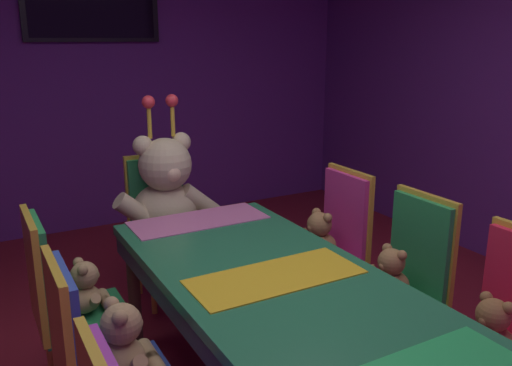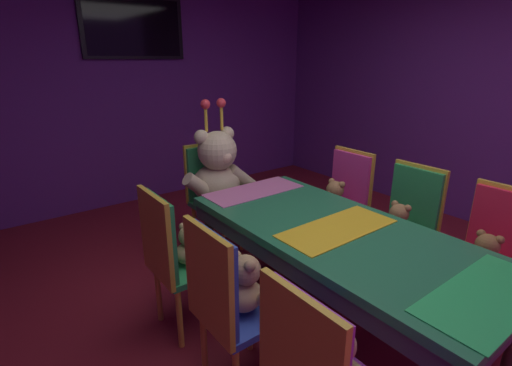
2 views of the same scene
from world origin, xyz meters
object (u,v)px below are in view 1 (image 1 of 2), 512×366
(chair_right_1, at_px, (411,268))
(chair_right_2, at_px, (338,233))
(teddy_right_0, at_px, (490,334))
(king_teddy_bear, at_px, (167,195))
(chair_left_2, at_px, (55,293))
(teddy_right_1, at_px, (390,277))
(teddy_left_1, at_px, (124,346))
(teddy_right_2, at_px, (318,239))
(teddy_left_2, at_px, (87,290))
(wall_tv, at_px, (91,1))
(chair_left_1, at_px, (85,356))
(banquet_table, at_px, (276,296))
(throne_chair, at_px, (160,211))

(chair_right_1, bearing_deg, chair_right_2, -88.58)
(teddy_right_0, relative_size, king_teddy_bear, 0.31)
(chair_left_2, height_order, teddy_right_1, chair_left_2)
(teddy_left_1, distance_m, teddy_right_2, 1.46)
(teddy_left_2, distance_m, wall_tv, 2.98)
(chair_left_1, bearing_deg, chair_left_2, 91.31)
(banquet_table, distance_m, throne_chair, 1.54)
(chair_left_2, distance_m, throne_chair, 1.24)
(teddy_left_2, xyz_separation_m, king_teddy_bear, (0.69, 0.75, 0.19))
(banquet_table, distance_m, teddy_right_2, 0.90)
(chair_left_1, height_order, teddy_right_0, chair_left_1)
(chair_left_1, bearing_deg, teddy_right_2, 21.66)
(teddy_right_1, relative_size, chair_right_2, 0.30)
(chair_left_1, xyz_separation_m, chair_left_2, (-0.01, 0.60, 0.00))
(chair_right_1, relative_size, king_teddy_bear, 1.05)
(chair_left_1, distance_m, throne_chair, 1.73)
(chair_left_1, relative_size, teddy_left_1, 2.89)
(teddy_right_0, bearing_deg, wall_tv, -79.71)
(banquet_table, bearing_deg, throne_chair, 90.00)
(wall_tv, bearing_deg, teddy_right_1, -77.57)
(teddy_right_1, bearing_deg, throne_chair, -65.98)
(banquet_table, bearing_deg, chair_left_2, 143.33)
(chair_left_2, height_order, wall_tv, wall_tv)
(teddy_right_1, bearing_deg, teddy_left_2, -23.79)
(teddy_left_1, xyz_separation_m, throne_chair, (0.67, 1.52, 0.00))
(teddy_left_1, relative_size, chair_right_2, 0.35)
(banquet_table, height_order, teddy_left_2, banquet_table)
(chair_left_1, relative_size, wall_tv, 0.84)
(chair_left_1, xyz_separation_m, chair_right_1, (1.64, -0.01, 0.00))
(banquet_table, height_order, teddy_right_0, banquet_table)
(teddy_left_1, xyz_separation_m, chair_right_2, (1.48, 0.59, 0.00))
(wall_tv, bearing_deg, throne_chair, -90.00)
(banquet_table, xyz_separation_m, chair_left_2, (-0.83, 0.62, -0.05))
(banquet_table, distance_m, teddy_right_0, 0.89)
(teddy_left_1, bearing_deg, teddy_right_2, 23.78)
(chair_right_2, relative_size, king_teddy_bear, 1.05)
(teddy_right_2, distance_m, king_teddy_bear, 1.03)
(teddy_left_1, distance_m, teddy_right_1, 1.35)
(teddy_left_2, distance_m, chair_right_1, 1.63)
(chair_left_1, bearing_deg, banquet_table, -1.48)
(chair_left_1, xyz_separation_m, teddy_left_2, (0.13, 0.60, -0.02))
(king_teddy_bear, bearing_deg, throne_chair, 180.00)
(throne_chair, relative_size, king_teddy_bear, 1.05)
(teddy_left_2, height_order, throne_chair, throne_chair)
(chair_left_1, height_order, teddy_right_2, chair_left_1)
(teddy_left_1, relative_size, chair_left_2, 0.35)
(teddy_right_1, bearing_deg, wall_tv, -77.57)
(chair_left_1, height_order, teddy_left_2, chair_left_1)
(chair_right_1, bearing_deg, chair_left_1, -0.25)
(teddy_left_2, xyz_separation_m, teddy_right_1, (1.37, -0.60, 0.00))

